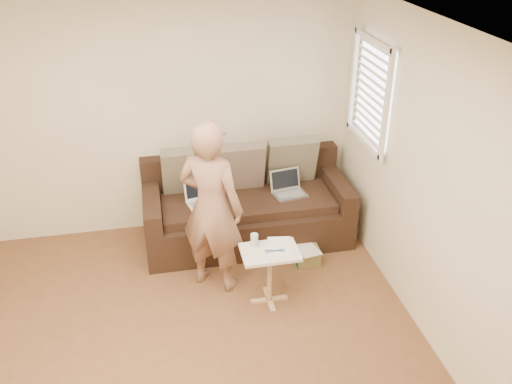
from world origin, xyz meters
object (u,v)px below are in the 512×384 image
person (211,208)px  side_table (270,276)px  laptop_white (205,204)px  drinking_glass (254,240)px  striped_box (307,255)px  sofa (247,205)px  laptop_silver (290,195)px

person → side_table: (0.47, -0.37, -0.57)m
side_table → laptop_white: bearing=114.3°
laptop_white → drinking_glass: bearing=-82.0°
striped_box → laptop_white: bearing=152.5°
sofa → side_table: size_ratio=3.87×
laptop_white → person: (-0.00, -0.66, 0.34)m
person → sofa: bearing=-89.8°
sofa → laptop_silver: sofa is taller
laptop_white → sofa: bearing=-4.8°
side_table → drinking_glass: size_ratio=4.74×
laptop_silver → laptop_white: 0.93m
laptop_silver → drinking_glass: 1.10m
striped_box → person: bearing=-171.4°
side_table → striped_box: 0.76m
striped_box → sofa: bearing=132.1°
drinking_glass → sofa: bearing=83.2°
sofa → laptop_silver: bearing=-6.9°
sofa → person: 0.97m
laptop_silver → striped_box: laptop_silver is taller
drinking_glass → striped_box: (0.64, 0.41, -0.55)m
laptop_silver → striped_box: (0.06, -0.52, -0.44)m
laptop_silver → striped_box: bearing=-93.6°
sofa → laptop_silver: 0.47m
person → striped_box: (0.99, 0.15, -0.78)m
striped_box → laptop_silver: bearing=96.4°
laptop_white → drinking_glass: 0.99m
laptop_silver → sofa: bearing=163.1°
laptop_white → striped_box: bearing=-40.0°
person → striped_box: person is taller
laptop_white → person: person is taller
sofa → striped_box: bearing=-47.9°
laptop_silver → side_table: bearing=-123.7°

